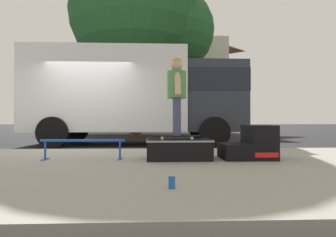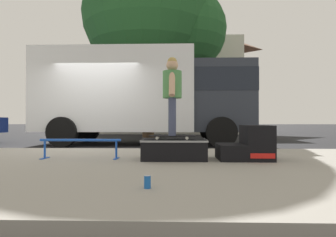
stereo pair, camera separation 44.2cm
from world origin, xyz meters
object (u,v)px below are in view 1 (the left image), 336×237
Objects in this scene: grind_rail at (83,144)px; skater_kid at (177,89)px; street_tree_main at (144,18)px; skate_box at (179,148)px; kicker_ramp at (251,145)px; soda_can at (172,182)px; box_truck at (138,93)px; skateboard at (177,136)px.

skater_kid reaches higher than grind_rail.
grind_rail is at bearing -94.43° from street_tree_main.
street_tree_main reaches higher than skater_kid.
kicker_ramp is at bearing -0.02° from skate_box.
kicker_ramp reaches higher than soda_can.
box_truck is at bearing 115.66° from kicker_ramp.
kicker_ramp is 2.89m from grind_rail.
skate_box is 8.66× the size of soda_can.
box_truck is (-0.95, 4.68, 1.18)m from skateboard.
skater_kid is at bearing -83.99° from street_tree_main.
skate_box reaches higher than soda_can.
kicker_ramp is at bearing -64.34° from box_truck.
skateboard reaches higher than skate_box.
skateboard is at bearing 84.43° from soda_can.
grind_rail is (-1.63, 0.04, 0.07)m from skate_box.
skater_kid is at bearing -2.20° from grind_rail.
skater_kid is (-0.00, -0.00, 0.80)m from skateboard.
skate_box is at bearing -1.38° from grind_rail.
skate_box is 4.96m from box_truck.
skater_kid is (-0.03, -0.02, 1.01)m from skate_box.
grind_rail is 0.16× the size of street_tree_main.
kicker_ramp is 0.62× the size of grind_rail.
skate_box is 0.77× the size of grind_rail.
street_tree_main is at bearing 85.57° from grind_rail.
grind_rail reaches higher than skate_box.
skateboard is (1.60, -0.06, 0.14)m from grind_rail.
kicker_ramp is 6.94× the size of soda_can.
skateboard is at bearing 45.00° from skater_kid.
soda_can is at bearing -83.78° from box_truck.
street_tree_main is at bearing 104.19° from kicker_ramp.
kicker_ramp is 5.34m from box_truck.
skate_box is 0.16× the size of box_truck.
grind_rail is at bearing 177.80° from skater_kid.
street_tree_main is (-0.92, 8.78, 5.19)m from skateboard.
skate_box is 0.12× the size of street_tree_main.
soda_can is (-0.24, -2.13, -0.12)m from skate_box.
grind_rail is 1.85m from skater_kid.
skater_kid is 0.15× the size of street_tree_main.
grind_rail is 1.81× the size of skateboard.
box_truck reaches higher than skate_box.
kicker_ramp is at bearing -75.81° from street_tree_main.
soda_can is (-0.21, -2.11, -1.13)m from skater_kid.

